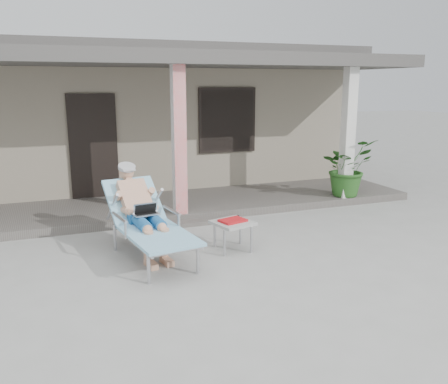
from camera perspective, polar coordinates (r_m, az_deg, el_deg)
name	(u,v)px	position (r m, az deg, el deg)	size (l,w,h in m)	color
ground	(221,261)	(6.74, -0.33, -8.32)	(60.00, 60.00, 0.00)	#9E9E99
house	(135,114)	(12.60, -10.70, 9.17)	(10.40, 5.40, 3.30)	gray
porch_deck	(169,206)	(9.46, -6.61, -1.66)	(10.00, 2.00, 0.15)	#605B56
porch_overhang	(166,64)	(9.11, -6.98, 15.01)	(10.00, 2.30, 2.85)	silver
porch_step	(185,223)	(8.40, -4.69, -3.76)	(2.00, 0.30, 0.07)	#605B56
lounger	(144,199)	(6.85, -9.60, -0.86)	(1.08, 2.14, 1.35)	#B7B7BC
side_table	(233,224)	(7.06, 1.05, -3.90)	(0.65, 0.65, 0.48)	#A3A39E
potted_palm	(347,167)	(10.16, 14.58, 2.88)	(1.07, 0.92, 1.18)	#26591E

